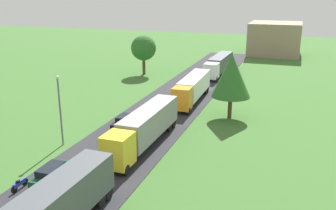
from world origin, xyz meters
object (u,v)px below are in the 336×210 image
Objects in this scene: car_fourth at (124,122)px; lamppost_second at (60,107)px; truck_fourth at (219,64)px; tree_birch at (144,48)px; motorcycle_courier at (19,184)px; truck_second at (144,127)px; truck_lead at (55,207)px; distant_building at (275,39)px; car_third at (52,173)px; tree_oak at (231,76)px; truck_third at (192,88)px.

car_fourth is 0.54× the size of lamppost_second.
truck_fourth is 1.94× the size of tree_birch.
tree_birch is (-9.35, 28.69, 4.32)m from car_fourth.
lamppost_second is at bearing -81.48° from tree_birch.
truck_second is at bearing 61.97° from motorcycle_courier.
truck_lead is 0.95× the size of distant_building.
motorcycle_courier is 0.25× the size of tree_birch.
car_third is (-4.61, -9.74, -1.38)m from truck_second.
lamppost_second reaches higher than motorcycle_courier.
car_third is 43.77m from tree_birch.
distant_building reaches higher than car_fourth.
motorcycle_courier is 79.14m from distant_building.
truck_second is 6.21m from car_fourth.
truck_second is 13.56m from motorcycle_courier.
car_third is 25.18m from tree_oak.
truck_fourth is (0.16, 37.76, -0.12)m from truck_second.
motorcycle_courier is at bearing -97.44° from truck_fourth.
car_fourth is at bearing -97.73° from truck_fourth.
car_fourth is (0.21, 13.90, 0.02)m from car_third.
truck_second is 9.06m from lamppost_second.
truck_lead reaches higher than car_third.
truck_fourth is at bearing 84.27° from car_third.
truck_lead is 20.76m from car_fourth.
tree_birch is (-7.42, 44.73, 4.62)m from motorcycle_courier.
truck_fourth is 1.77× the size of tree_oak.
truck_lead is 8.03m from car_third.
truck_lead is 1.63× the size of lamppost_second.
truck_lead is at bearing -32.48° from motorcycle_courier.
tree_birch is at bearing 134.91° from tree_oak.
truck_third is 27.98m from car_third.
truck_second is at bearing -67.28° from tree_birch.
distant_building is at bearing 77.99° from car_fourth.
truck_fourth is 50.08m from motorcycle_courier.
tree_birch is (-14.04, 15.08, 3.03)m from truck_third.
tree_oak reaches higher than lamppost_second.
truck_third is at bearing -47.04° from tree_birch.
truck_second is 3.15× the size of car_third.
motorcycle_courier is at bearing -77.19° from lamppost_second.
truck_fourth is (-0.13, 19.98, -0.06)m from truck_third.
car_fourth is (-4.69, -13.61, -1.30)m from truck_third.
car_fourth is 0.49× the size of tree_oak.
car_third is 0.61× the size of tree_birch.
tree_oak is at bearing 61.21° from motorcycle_courier.
truck_lead is 2.66× the size of car_third.
truck_lead is 16.04m from truck_second.
truck_fourth is at bearing 90.05° from truck_lead.
lamppost_second is (-8.74, -20.32, 2.13)m from truck_third.
truck_fourth is 41.27m from lamppost_second.
distant_building is at bearing 79.05° from motorcycle_courier.
lamppost_second is (-8.65, 13.49, 2.13)m from truck_lead.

